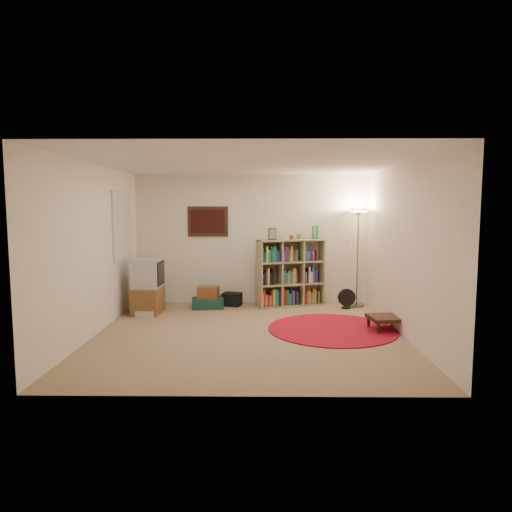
# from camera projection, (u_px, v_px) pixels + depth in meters

# --- Properties ---
(room) EXTENTS (4.54, 4.54, 2.54)m
(room) POSITION_uv_depth(u_px,v_px,m) (245.00, 249.00, 6.67)
(room) COLOR #967758
(room) RESTS_ON ground
(bookshelf) EXTENTS (1.32, 0.72, 1.52)m
(bookshelf) POSITION_uv_depth(u_px,v_px,m) (289.00, 274.00, 8.65)
(bookshelf) COLOR #958C63
(bookshelf) RESTS_ON ground
(floor_lamp) EXTENTS (0.41, 0.41, 1.85)m
(floor_lamp) POSITION_uv_depth(u_px,v_px,m) (358.00, 225.00, 8.52)
(floor_lamp) COLOR gray
(floor_lamp) RESTS_ON ground
(floor_fan) EXTENTS (0.33, 0.19, 0.37)m
(floor_fan) POSITION_uv_depth(u_px,v_px,m) (347.00, 299.00, 8.44)
(floor_fan) COLOR black
(floor_fan) RESTS_ON ground
(tv_stand) EXTENTS (0.49, 0.68, 0.97)m
(tv_stand) POSITION_uv_depth(u_px,v_px,m) (148.00, 287.00, 8.06)
(tv_stand) COLOR brown
(tv_stand) RESTS_ON ground
(dvd_box) EXTENTS (0.33, 0.28, 0.11)m
(dvd_box) POSITION_uv_depth(u_px,v_px,m) (146.00, 313.00, 7.87)
(dvd_box) COLOR #BCBCC2
(dvd_box) RESTS_ON ground
(suitcase) EXTENTS (0.62, 0.45, 0.19)m
(suitcase) POSITION_uv_depth(u_px,v_px,m) (208.00, 303.00, 8.49)
(suitcase) COLOR #143730
(suitcase) RESTS_ON ground
(wicker_basket) EXTENTS (0.40, 0.30, 0.21)m
(wicker_basket) POSITION_uv_depth(u_px,v_px,m) (208.00, 292.00, 8.49)
(wicker_basket) COLOR brown
(wicker_basket) RESTS_ON suitcase
(duffel_bag) EXTENTS (0.40, 0.36, 0.24)m
(duffel_bag) POSITION_uv_depth(u_px,v_px,m) (232.00, 299.00, 8.72)
(duffel_bag) COLOR black
(duffel_bag) RESTS_ON ground
(red_rug) EXTENTS (1.97, 1.97, 0.02)m
(red_rug) POSITION_uv_depth(u_px,v_px,m) (332.00, 329.00, 6.99)
(red_rug) COLOR maroon
(red_rug) RESTS_ON ground
(side_table) EXTENTS (0.54, 0.54, 0.22)m
(side_table) POSITION_uv_depth(u_px,v_px,m) (386.00, 318.00, 6.93)
(side_table) COLOR black
(side_table) RESTS_ON ground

